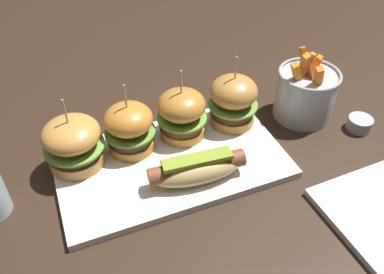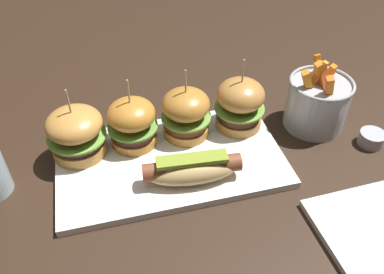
{
  "view_description": "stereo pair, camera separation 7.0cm",
  "coord_description": "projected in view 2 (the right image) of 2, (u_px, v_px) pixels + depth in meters",
  "views": [
    {
      "loc": [
        -0.16,
        -0.49,
        0.51
      ],
      "look_at": [
        0.04,
        0.0,
        0.05
      ],
      "focal_mm": 37.59,
      "sensor_mm": 36.0,
      "label": 1
    },
    {
      "loc": [
        -0.09,
        -0.51,
        0.51
      ],
      "look_at": [
        0.04,
        0.0,
        0.05
      ],
      "focal_mm": 37.59,
      "sensor_mm": 36.0,
      "label": 2
    }
  ],
  "objects": [
    {
      "name": "ground_plane",
      "position": [
        171.0,
        163.0,
        0.73
      ],
      "size": [
        3.0,
        3.0,
        0.0
      ],
      "primitive_type": "plane",
      "color": "black"
    },
    {
      "name": "hot_dog",
      "position": [
        192.0,
        169.0,
        0.66
      ],
      "size": [
        0.17,
        0.07,
        0.05
      ],
      "color": "tan",
      "rests_on": "platter_main"
    },
    {
      "name": "slider_far_left",
      "position": [
        76.0,
        132.0,
        0.7
      ],
      "size": [
        0.1,
        0.1,
        0.13
      ],
      "color": "#C2863D",
      "rests_on": "platter_main"
    },
    {
      "name": "sauce_ramekin",
      "position": [
        372.0,
        138.0,
        0.76
      ],
      "size": [
        0.05,
        0.05,
        0.03
      ],
      "color": "#A8AAB2",
      "rests_on": "ground"
    },
    {
      "name": "slider_far_right",
      "position": [
        240.0,
        104.0,
        0.75
      ],
      "size": [
        0.1,
        0.1,
        0.14
      ],
      "color": "#B37B3A",
      "rests_on": "platter_main"
    },
    {
      "name": "fries_bucket",
      "position": [
        317.0,
        102.0,
        0.78
      ],
      "size": [
        0.12,
        0.12,
        0.15
      ],
      "color": "#A8AAB2",
      "rests_on": "ground"
    },
    {
      "name": "slider_center_right",
      "position": [
        186.0,
        113.0,
        0.74
      ],
      "size": [
        0.09,
        0.09,
        0.14
      ],
      "color": "#B0762E",
      "rests_on": "platter_main"
    },
    {
      "name": "platter_main",
      "position": [
        171.0,
        160.0,
        0.72
      ],
      "size": [
        0.4,
        0.23,
        0.01
      ],
      "primitive_type": "cube",
      "color": "white",
      "rests_on": "ground"
    },
    {
      "name": "slider_center_left",
      "position": [
        132.0,
        122.0,
        0.72
      ],
      "size": [
        0.09,
        0.09,
        0.14
      ],
      "color": "#BE7A2C",
      "rests_on": "platter_main"
    }
  ]
}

